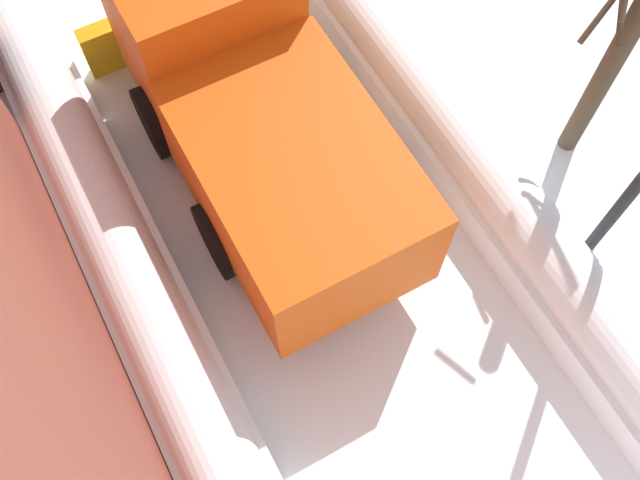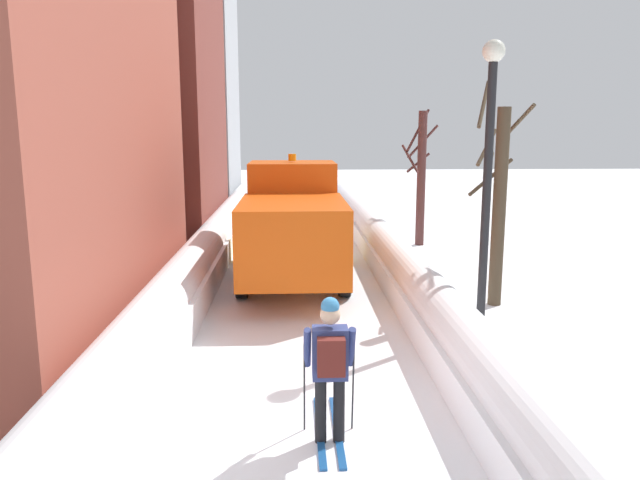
# 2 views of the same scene
# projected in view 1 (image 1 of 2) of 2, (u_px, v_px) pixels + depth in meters

# --- Properties ---
(ground_plane) EXTENTS (80.00, 80.00, 0.00)m
(ground_plane) POSITION_uv_depth(u_px,v_px,m) (188.00, 29.00, 11.75)
(ground_plane) COLOR white
(snowbank_left) EXTENTS (1.10, 36.00, 1.10)m
(snowbank_left) POSITION_uv_depth(u_px,v_px,m) (35.00, 65.00, 10.78)
(snowbank_left) COLOR white
(snowbank_left) RESTS_ON ground
(plow_truck) EXTENTS (3.20, 5.98, 3.12)m
(plow_truck) POSITION_uv_depth(u_px,v_px,m) (250.00, 105.00, 9.25)
(plow_truck) COLOR #DB510F
(plow_truck) RESTS_ON ground
(traffic_light_pole) EXTENTS (0.28, 0.42, 4.43)m
(traffic_light_pole) POSITION_uv_depth(u_px,v_px,m) (8.00, 273.00, 6.42)
(traffic_light_pole) COLOR black
(traffic_light_pole) RESTS_ON ground
(bare_tree_near) EXTENTS (1.17, 1.19, 4.78)m
(bare_tree_near) POSITION_uv_depth(u_px,v_px,m) (622.00, 41.00, 8.74)
(bare_tree_near) COLOR #473928
(bare_tree_near) RESTS_ON ground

